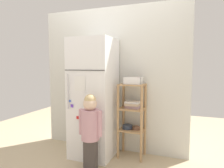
{
  "coord_description": "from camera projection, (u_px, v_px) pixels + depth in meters",
  "views": [
    {
      "loc": [
        1.09,
        -2.58,
        1.32
      ],
      "look_at": [
        0.12,
        0.02,
        1.06
      ],
      "focal_mm": 32.1,
      "sensor_mm": 36.0,
      "label": 1
    }
  ],
  "objects": [
    {
      "name": "ground_plane",
      "position": [
        104.0,
        157.0,
        2.91
      ],
      "size": [
        6.0,
        6.0,
        0.0
      ],
      "primitive_type": "plane",
      "color": "tan"
    },
    {
      "name": "kitchen_wall_back",
      "position": [
        112.0,
        80.0,
        3.11
      ],
      "size": [
        2.32,
        0.03,
        2.2
      ],
      "primitive_type": "cube",
      "color": "silver",
      "rests_on": "ground"
    },
    {
      "name": "fruit_bin",
      "position": [
        134.0,
        81.0,
        2.82
      ],
      "size": [
        0.25,
        0.18,
        0.1
      ],
      "color": "white",
      "rests_on": "pantry_shelf_unit"
    },
    {
      "name": "pantry_shelf_unit",
      "position": [
        132.0,
        114.0,
        2.87
      ],
      "size": [
        0.37,
        0.29,
        1.06
      ],
      "color": "tan",
      "rests_on": "ground"
    },
    {
      "name": "refrigerator",
      "position": [
        94.0,
        98.0,
        2.9
      ],
      "size": [
        0.59,
        0.6,
        1.7
      ],
      "color": "white",
      "rests_on": "ground"
    },
    {
      "name": "child_standing",
      "position": [
        90.0,
        125.0,
        2.49
      ],
      "size": [
        0.31,
        0.23,
        0.97
      ],
      "color": "#443D3A",
      "rests_on": "ground"
    }
  ]
}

